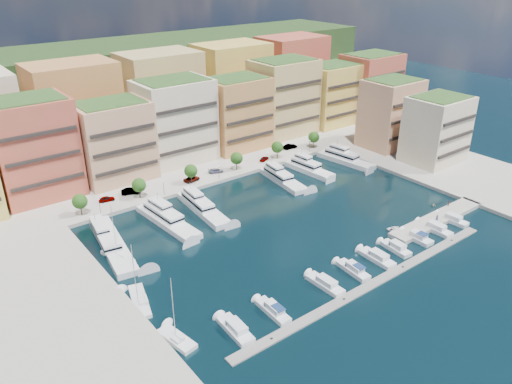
{
  "coord_description": "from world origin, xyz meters",
  "views": [
    {
      "loc": [
        -72.84,
        -81.42,
        60.1
      ],
      "look_at": [
        -3.4,
        9.0,
        6.0
      ],
      "focal_mm": 35.0,
      "sensor_mm": 36.0,
      "label": 1
    }
  ],
  "objects_px": {
    "tree_0": "(80,201)",
    "yacht_4": "(281,178)",
    "sailboat_2": "(118,257)",
    "car_1": "(131,191)",
    "cruiser_0": "(236,330)",
    "cruiser_6": "(396,248)",
    "tender_0": "(393,229)",
    "tree_1": "(139,185)",
    "person_1": "(448,203)",
    "cruiser_5": "(377,258)",
    "lamppost_2": "(219,170)",
    "car_0": "(107,199)",
    "cruiser_3": "(325,284)",
    "yacht_2": "(201,206)",
    "yacht_6": "(344,158)",
    "yacht_1": "(166,219)",
    "car_5": "(290,146)",
    "lamppost_1": "(163,185)",
    "cruiser_7": "(417,238)",
    "tree_3": "(237,158)",
    "yacht_5": "(308,168)",
    "cruiser_9": "(452,220)",
    "tree_5": "(314,137)",
    "tender_3": "(434,205)",
    "tree_4": "(277,147)",
    "cruiser_8": "(435,229)",
    "tree_2": "(191,171)",
    "cruiser_1": "(273,311)",
    "car_4": "(264,159)",
    "cruiser_4": "(353,270)",
    "car_3": "(216,171)",
    "person_0": "(437,218)",
    "sailboat_0": "(177,340)",
    "yacht_0": "(110,241)",
    "sailboat_1": "(140,302)",
    "lamppost_3": "(267,156)"
  },
  "relations": [
    {
      "from": "sailboat_1",
      "to": "sailboat_0",
      "type": "bearing_deg",
      "value": -88.11
    },
    {
      "from": "tree_1",
      "to": "cruiser_7",
      "type": "bearing_deg",
      "value": -53.94
    },
    {
      "from": "lamppost_1",
      "to": "sailboat_2",
      "type": "distance_m",
      "value": 30.77
    },
    {
      "from": "tree_5",
      "to": "yacht_5",
      "type": "relative_size",
      "value": 0.32
    },
    {
      "from": "car_0",
      "to": "cruiser_3",
      "type": "bearing_deg",
      "value": -150.01
    },
    {
      "from": "car_4",
      "to": "person_0",
      "type": "height_order",
      "value": "person_0"
    },
    {
      "from": "cruiser_9",
      "to": "car_4",
      "type": "xyz_separation_m",
      "value": [
        -13.21,
        58.96,
        1.14
      ]
    },
    {
      "from": "tree_0",
      "to": "yacht_4",
      "type": "xyz_separation_m",
      "value": [
        54.58,
        -13.38,
        -3.65
      ]
    },
    {
      "from": "cruiser_0",
      "to": "cruiser_7",
      "type": "distance_m",
      "value": 52.03
    },
    {
      "from": "cruiser_7",
      "to": "person_1",
      "type": "height_order",
      "value": "person_1"
    },
    {
      "from": "cruiser_0",
      "to": "tender_0",
      "type": "distance_m",
      "value": 51.76
    },
    {
      "from": "yacht_2",
      "to": "yacht_6",
      "type": "xyz_separation_m",
      "value": [
        54.38,
        0.94,
        0.0
      ]
    },
    {
      "from": "car_3",
      "to": "car_0",
      "type": "bearing_deg",
      "value": 110.65
    },
    {
      "from": "person_1",
      "to": "cruiser_1",
      "type": "bearing_deg",
      "value": -39.14
    },
    {
      "from": "car_5",
      "to": "cruiser_4",
      "type": "bearing_deg",
      "value": 153.98
    },
    {
      "from": "yacht_5",
      "to": "sailboat_0",
      "type": "height_order",
      "value": "sailboat_0"
    },
    {
      "from": "cruiser_7",
      "to": "cruiser_8",
      "type": "relative_size",
      "value": 0.86
    },
    {
      "from": "tree_2",
      "to": "cruiser_9",
      "type": "relative_size",
      "value": 0.7
    },
    {
      "from": "cruiser_1",
      "to": "tender_0",
      "type": "distance_m",
      "value": 43.34
    },
    {
      "from": "tree_2",
      "to": "yacht_1",
      "type": "xyz_separation_m",
      "value": [
        -16.34,
        -15.08,
        -3.65
      ]
    },
    {
      "from": "yacht_5",
      "to": "car_3",
      "type": "xyz_separation_m",
      "value": [
        -24.33,
        14.31,
        0.46
      ]
    },
    {
      "from": "tree_2",
      "to": "car_5",
      "type": "bearing_deg",
      "value": 5.59
    },
    {
      "from": "lamppost_3",
      "to": "cruiser_1",
      "type": "bearing_deg",
      "value": -127.76
    },
    {
      "from": "yacht_2",
      "to": "cruiser_5",
      "type": "distance_m",
      "value": 47.04
    },
    {
      "from": "cruiser_0",
      "to": "car_1",
      "type": "distance_m",
      "value": 62.51
    },
    {
      "from": "cruiser_8",
      "to": "sailboat_2",
      "type": "height_order",
      "value": "sailboat_2"
    },
    {
      "from": "yacht_4",
      "to": "tender_0",
      "type": "distance_m",
      "value": 38.54
    },
    {
      "from": "tender_3",
      "to": "car_0",
      "type": "distance_m",
      "value": 86.91
    },
    {
      "from": "tree_3",
      "to": "lamppost_2",
      "type": "height_order",
      "value": "tree_3"
    },
    {
      "from": "tree_1",
      "to": "person_1",
      "type": "distance_m",
      "value": 81.56
    },
    {
      "from": "yacht_1",
      "to": "car_5",
      "type": "bearing_deg",
      "value": 18.42
    },
    {
      "from": "cruiser_3",
      "to": "cruiser_9",
      "type": "distance_m",
      "value": 44.24
    },
    {
      "from": "yacht_2",
      "to": "tree_3",
      "type": "bearing_deg",
      "value": 33.83
    },
    {
      "from": "yacht_5",
      "to": "cruiser_4",
      "type": "relative_size",
      "value": 2.09
    },
    {
      "from": "tree_4",
      "to": "tender_0",
      "type": "height_order",
      "value": "tree_4"
    },
    {
      "from": "tree_1",
      "to": "tree_4",
      "type": "distance_m",
      "value": 48.0
    },
    {
      "from": "tree_0",
      "to": "cruiser_3",
      "type": "height_order",
      "value": "tree_0"
    },
    {
      "from": "yacht_6",
      "to": "tree_1",
      "type": "bearing_deg",
      "value": 168.04
    },
    {
      "from": "lamppost_2",
      "to": "cruiser_5",
      "type": "bearing_deg",
      "value": -85.76
    },
    {
      "from": "cruiser_5",
      "to": "cruiser_9",
      "type": "bearing_deg",
      "value": 0.02
    },
    {
      "from": "sailboat_2",
      "to": "car_1",
      "type": "height_order",
      "value": "sailboat_2"
    },
    {
      "from": "yacht_5",
      "to": "cruiser_9",
      "type": "bearing_deg",
      "value": -81.81
    },
    {
      "from": "car_5",
      "to": "tree_5",
      "type": "bearing_deg",
      "value": -115.49
    },
    {
      "from": "yacht_0",
      "to": "yacht_4",
      "type": "height_order",
      "value": "same"
    },
    {
      "from": "tree_1",
      "to": "cruiser_5",
      "type": "height_order",
      "value": "tree_1"
    },
    {
      "from": "cruiser_1",
      "to": "person_0",
      "type": "xyz_separation_m",
      "value": [
        53.37,
        1.63,
        1.31
      ]
    },
    {
      "from": "cruiser_6",
      "to": "tender_0",
      "type": "height_order",
      "value": "cruiser_6"
    },
    {
      "from": "tree_4",
      "to": "person_0",
      "type": "height_order",
      "value": "tree_4"
    },
    {
      "from": "sailboat_0",
      "to": "tree_1",
      "type": "bearing_deg",
      "value": 70.44
    },
    {
      "from": "tree_3",
      "to": "tree_5",
      "type": "relative_size",
      "value": 1.0
    }
  ]
}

